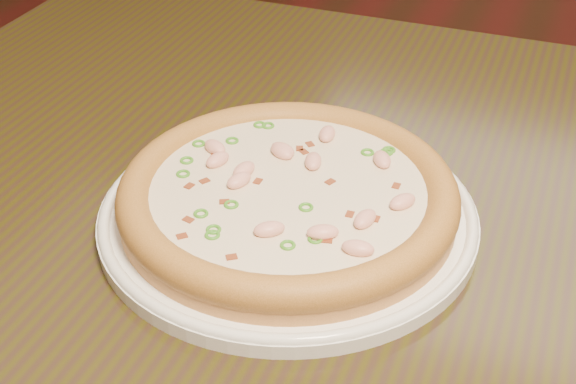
% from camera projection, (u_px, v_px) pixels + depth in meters
% --- Properties ---
extents(ground, '(9.00, 9.00, 0.00)m').
position_uv_depth(ground, '(301.00, 342.00, 1.59)').
color(ground, black).
extents(hero_table, '(1.20, 0.80, 0.75)m').
position_uv_depth(hero_table, '(431.00, 307.00, 0.73)').
color(hero_table, black).
rests_on(hero_table, ground).
extents(plate, '(0.31, 0.31, 0.02)m').
position_uv_depth(plate, '(288.00, 213.00, 0.66)').
color(plate, white).
rests_on(plate, hero_table).
extents(pizza, '(0.28, 0.28, 0.03)m').
position_uv_depth(pizza, '(288.00, 195.00, 0.65)').
color(pizza, '#CB8048').
rests_on(pizza, plate).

